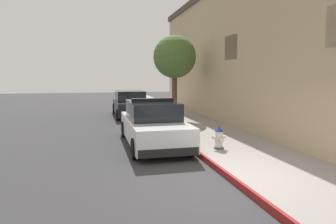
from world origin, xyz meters
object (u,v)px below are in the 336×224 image
(fire_hydrant, at_px, (219,138))
(street_tree, at_px, (175,57))
(parked_car_silver_ahead, at_px, (130,104))
(police_cruiser, at_px, (153,125))

(fire_hydrant, height_order, street_tree, street_tree)
(parked_car_silver_ahead, height_order, fire_hydrant, parked_car_silver_ahead)
(police_cruiser, xyz_separation_m, fire_hydrant, (1.81, -1.72, -0.23))
(police_cruiser, relative_size, fire_hydrant, 6.37)
(parked_car_silver_ahead, bearing_deg, street_tree, -49.87)
(parked_car_silver_ahead, bearing_deg, police_cruiser, -90.73)
(parked_car_silver_ahead, xyz_separation_m, fire_hydrant, (1.70, -9.87, -0.22))
(police_cruiser, height_order, parked_car_silver_ahead, police_cruiser)
(police_cruiser, height_order, street_tree, street_tree)
(parked_car_silver_ahead, height_order, street_tree, street_tree)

